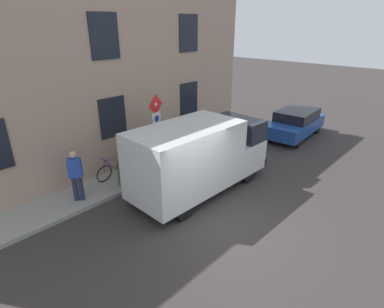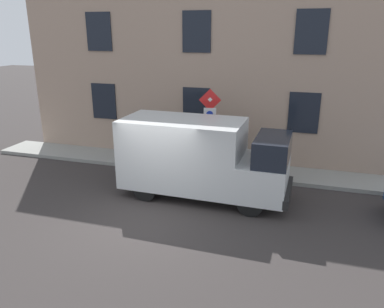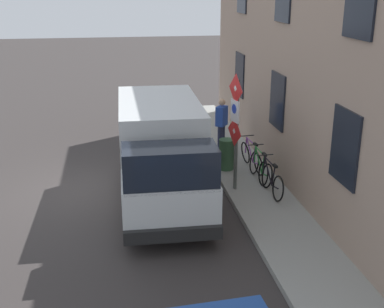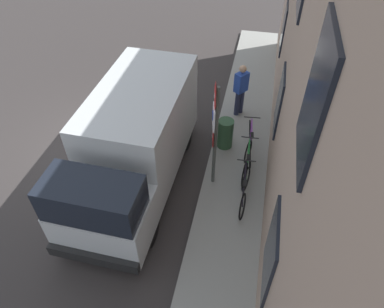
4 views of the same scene
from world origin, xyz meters
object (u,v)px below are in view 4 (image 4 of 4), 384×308
(bicycle_green, at_px, (247,164))
(pedestrian, at_px, (241,89))
(litter_bin, at_px, (225,134))
(bicycle_purple, at_px, (250,142))
(delivery_van, at_px, (135,142))
(sign_post_stacked, at_px, (214,125))
(bicycle_black, at_px, (244,188))

(bicycle_green, distance_m, pedestrian, 2.76)
(bicycle_green, height_order, litter_bin, litter_bin)
(bicycle_green, height_order, bicycle_purple, same)
(bicycle_green, bearing_deg, bicycle_purple, -2.62)
(delivery_van, distance_m, litter_bin, 2.74)
(sign_post_stacked, distance_m, delivery_van, 2.03)
(delivery_van, bearing_deg, bicycle_black, 86.92)
(bicycle_green, bearing_deg, sign_post_stacked, 115.48)
(sign_post_stacked, distance_m, bicycle_purple, 2.20)
(bicycle_green, relative_size, pedestrian, 1.00)
(delivery_van, relative_size, litter_bin, 5.97)
(delivery_van, bearing_deg, bicycle_green, 104.84)
(bicycle_black, bearing_deg, pedestrian, 5.15)
(bicycle_purple, xyz_separation_m, pedestrian, (-0.52, 1.77, 0.56))
(sign_post_stacked, bearing_deg, bicycle_green, 28.11)
(bicycle_green, distance_m, bicycle_purple, 0.88)
(delivery_van, bearing_deg, sign_post_stacked, 97.34)
(bicycle_black, bearing_deg, bicycle_green, -3.17)
(delivery_van, height_order, bicycle_green, delivery_van)
(delivery_van, xyz_separation_m, bicycle_purple, (2.77, 1.55, -0.82))
(bicycle_black, xyz_separation_m, bicycle_purple, (-0.00, 1.76, 0.00))
(sign_post_stacked, xyz_separation_m, litter_bin, (0.15, 1.47, -1.43))
(bicycle_purple, relative_size, pedestrian, 1.00)
(bicycle_purple, relative_size, litter_bin, 1.90)
(pedestrian, relative_size, litter_bin, 1.91)
(litter_bin, bearing_deg, pedestrian, 82.74)
(delivery_van, distance_m, pedestrian, 4.02)
(pedestrian, distance_m, litter_bin, 1.73)
(delivery_van, height_order, bicycle_black, delivery_van)
(sign_post_stacked, height_order, bicycle_green, sign_post_stacked)
(delivery_van, xyz_separation_m, bicycle_black, (2.77, -0.21, -0.82))
(delivery_van, bearing_deg, pedestrian, 147.06)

